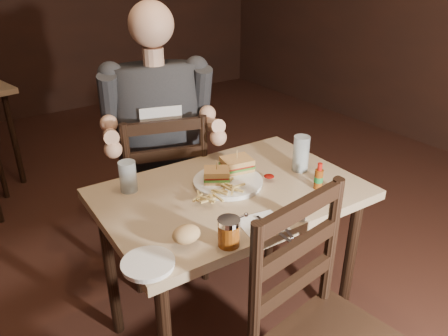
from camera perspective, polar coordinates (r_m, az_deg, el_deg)
room_shell at (r=1.75m, az=-7.85°, el=18.04°), size 7.00×7.00×7.00m
main_table at (r=1.84m, az=0.89°, el=-5.47°), size 1.08×0.74×0.77m
chair_far at (r=2.38m, az=-8.01°, el=-3.17°), size 0.58×0.60×0.97m
diner at (r=2.13m, az=-8.61°, el=7.88°), size 0.66×0.59×0.96m
dinner_plate at (r=1.83m, az=0.53°, el=-1.94°), size 0.29×0.29×0.02m
sandwich_left at (r=1.80m, az=-0.97°, el=-0.54°), size 0.13×0.13×0.09m
sandwich_right at (r=1.89m, az=1.69°, el=1.05°), size 0.14×0.13×0.10m
fries_pile at (r=1.72m, az=-0.86°, el=-2.85°), size 0.25×0.18×0.04m
ketchup_dollop at (r=1.86m, az=5.91°, el=-1.08°), size 0.05×0.05×0.01m
glass_left at (r=1.80m, az=-12.43°, el=-1.09°), size 0.07×0.07×0.13m
glass_right at (r=1.95m, az=10.01°, el=1.87°), size 0.07×0.07×0.16m
hot_sauce at (r=1.82m, az=12.28°, el=-1.02°), size 0.04×0.04×0.11m
salt_shaker at (r=1.61m, az=10.10°, el=-5.73°), size 0.04×0.04×0.06m
pepper_shaker at (r=1.82m, az=14.59°, el=-2.16°), size 0.04×0.04×0.07m
syrup_dispenser at (r=1.45m, az=0.63°, el=-8.40°), size 0.08×0.08×0.10m
napkin at (r=1.58m, az=4.98°, el=-7.33°), size 0.18×0.17×0.00m
knife at (r=1.55m, az=6.51°, el=-7.95°), size 0.02×0.20×0.00m
fork at (r=1.57m, az=7.66°, el=-7.47°), size 0.06×0.15×0.00m
side_plate at (r=1.40m, az=-9.88°, el=-12.35°), size 0.17×0.17×0.01m
bread_roll at (r=1.46m, az=-4.94°, el=-8.61°), size 0.10×0.08×0.06m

